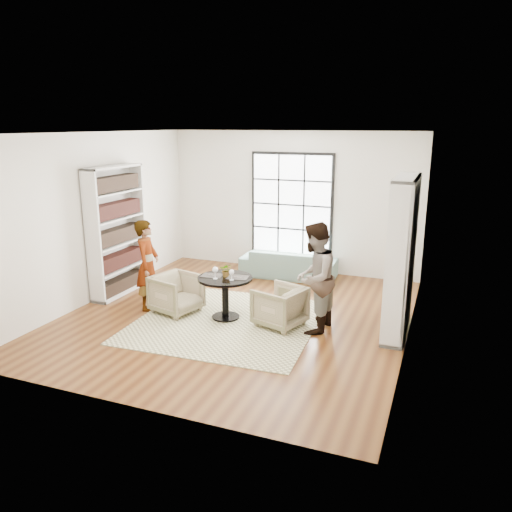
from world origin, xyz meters
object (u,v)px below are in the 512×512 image
at_px(person_left, 148,265).
at_px(armchair_right, 280,306).
at_px(sofa, 289,263).
at_px(flower_centerpiece, 226,270).
at_px(person_right, 314,278).
at_px(wine_glass_right, 232,272).
at_px(armchair_left, 177,294).
at_px(pedestal_table, 225,289).
at_px(wine_glass_left, 215,270).

bearing_deg(person_left, armchair_right, -103.13).
distance_m(sofa, flower_centerpiece, 2.66).
height_order(person_right, wine_glass_right, person_right).
relative_size(armchair_right, person_right, 0.41).
distance_m(armchair_left, wine_glass_right, 1.19).
distance_m(pedestal_table, flower_centerpiece, 0.31).
xyz_separation_m(person_left, flower_centerpiece, (1.46, 0.07, 0.05)).
bearing_deg(pedestal_table, flower_centerpiece, 73.12).
bearing_deg(wine_glass_left, flower_centerpiece, 56.04).
xyz_separation_m(person_left, person_right, (2.93, 0.08, 0.07)).
relative_size(sofa, armchair_left, 2.71).
distance_m(armchair_left, wine_glass_left, 0.96).
bearing_deg(wine_glass_right, armchair_left, 175.76).
bearing_deg(wine_glass_right, person_right, 6.93).
xyz_separation_m(pedestal_table, armchair_right, (0.93, 0.04, -0.20)).
height_order(person_left, wine_glass_right, person_left).
height_order(armchair_right, flower_centerpiece, flower_centerpiece).
bearing_deg(flower_centerpiece, wine_glass_right, -43.67).
bearing_deg(sofa, armchair_right, 101.98).
xyz_separation_m(pedestal_table, armchair_left, (-0.90, -0.04, -0.19)).
xyz_separation_m(person_left, wine_glass_left, (1.34, -0.10, 0.08)).
relative_size(sofa, person_right, 1.15).
bearing_deg(flower_centerpiece, armchair_left, -175.40).
bearing_deg(person_right, armchair_left, -83.71).
height_order(sofa, armchair_right, armchair_right).
xyz_separation_m(sofa, wine_glass_right, (-0.08, -2.74, 0.56)).
bearing_deg(armchair_left, armchair_right, -72.03).
bearing_deg(wine_glass_right, armchair_right, 11.85).
relative_size(wine_glass_right, flower_centerpiece, 0.81).
relative_size(person_right, wine_glass_right, 9.49).
bearing_deg(armchair_left, wine_glass_left, -81.94).
distance_m(armchair_left, flower_centerpiece, 1.04).
relative_size(sofa, flower_centerpiece, 8.83).
xyz_separation_m(armchair_left, person_left, (-0.55, -0.00, 0.45)).
xyz_separation_m(armchair_right, flower_centerpiece, (-0.92, -0.01, 0.51)).
distance_m(pedestal_table, wine_glass_left, 0.38).
bearing_deg(armchair_right, wine_glass_left, -62.53).
height_order(armchair_left, person_right, person_right).
height_order(person_left, flower_centerpiece, person_left).
relative_size(pedestal_table, wine_glass_right, 4.96).
bearing_deg(sofa, wine_glass_left, 79.89).
relative_size(wine_glass_left, flower_centerpiece, 0.90).
bearing_deg(armchair_left, sofa, -7.95).
xyz_separation_m(person_right, flower_centerpiece, (-1.47, -0.01, -0.03)).
height_order(pedestal_table, armchair_left, pedestal_table).
height_order(pedestal_table, person_left, person_left).
xyz_separation_m(person_right, wine_glass_right, (-1.31, -0.16, -0.01)).
relative_size(armchair_left, person_right, 0.43).
height_order(armchair_left, armchair_right, armchair_left).
xyz_separation_m(wine_glass_left, wine_glass_right, (0.28, 0.02, -0.02)).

